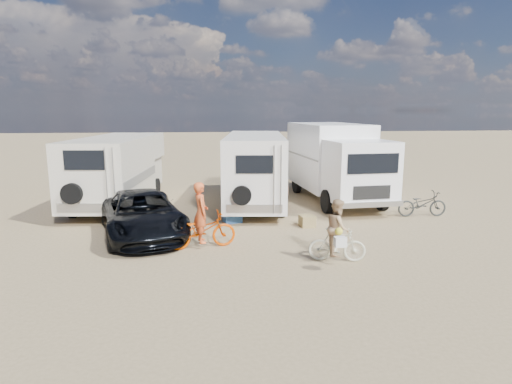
{
  "coord_description": "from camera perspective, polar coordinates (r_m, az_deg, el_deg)",
  "views": [
    {
      "loc": [
        -1.66,
        -11.01,
        3.96
      ],
      "look_at": [
        -0.1,
        2.84,
        1.3
      ],
      "focal_mm": 30.06,
      "sensor_mm": 36.0,
      "label": 1
    }
  ],
  "objects": [
    {
      "name": "rv_left",
      "position": [
        18.88,
        -17.88,
        2.6
      ],
      "size": [
        3.13,
        7.39,
        2.88
      ],
      "primitive_type": null,
      "rotation": [
        0.0,
        0.0,
        -0.1
      ],
      "color": "white",
      "rests_on": "ground"
    },
    {
      "name": "bike_woman",
      "position": [
        11.65,
        10.74,
        -6.91
      ],
      "size": [
        1.56,
        0.75,
        0.91
      ],
      "primitive_type": "imported",
      "rotation": [
        0.0,
        0.0,
        1.35
      ],
      "color": "beige",
      "rests_on": "ground"
    },
    {
      "name": "box_truck",
      "position": [
        19.16,
        10.63,
        3.79
      ],
      "size": [
        3.1,
        7.3,
        3.37
      ],
      "primitive_type": null,
      "rotation": [
        0.0,
        0.0,
        0.07
      ],
      "color": "white",
      "rests_on": "ground"
    },
    {
      "name": "cooler",
      "position": [
        15.4,
        -3.16,
        -3.16
      ],
      "size": [
        0.71,
        0.59,
        0.5
      ],
      "primitive_type": "cube",
      "rotation": [
        0.0,
        0.0,
        0.25
      ],
      "color": "navy",
      "rests_on": "ground"
    },
    {
      "name": "bike_man",
      "position": [
        12.6,
        -7.29,
        -5.08
      ],
      "size": [
        2.11,
        1.09,
        1.06
      ],
      "primitive_type": "imported",
      "rotation": [
        0.0,
        0.0,
        1.77
      ],
      "color": "#C64000",
      "rests_on": "ground"
    },
    {
      "name": "rider_man",
      "position": [
        12.51,
        -7.33,
        -3.51
      ],
      "size": [
        0.54,
        0.72,
        1.77
      ],
      "primitive_type": "imported",
      "rotation": [
        0.0,
        0.0,
        1.77
      ],
      "color": "#D85627",
      "rests_on": "ground"
    },
    {
      "name": "ground",
      "position": [
        11.82,
        2.04,
        -8.78
      ],
      "size": [
        140.0,
        140.0,
        0.0
      ],
      "primitive_type": "plane",
      "color": "#9E855E",
      "rests_on": "ground"
    },
    {
      "name": "rv_main",
      "position": [
        18.0,
        -0.14,
        2.88
      ],
      "size": [
        3.08,
        7.32,
        2.96
      ],
      "primitive_type": null,
      "rotation": [
        0.0,
        0.0,
        -0.12
      ],
      "color": "silver",
      "rests_on": "ground"
    },
    {
      "name": "bike_parked",
      "position": [
        17.37,
        21.23,
        -1.49
      ],
      "size": [
        1.88,
        0.73,
        0.97
      ],
      "primitive_type": "imported",
      "rotation": [
        0.0,
        0.0,
        1.52
      ],
      "color": "#282B28",
      "rests_on": "ground"
    },
    {
      "name": "rider_woman",
      "position": [
        11.56,
        10.79,
        -5.49
      ],
      "size": [
        0.72,
        0.84,
        1.51
      ],
      "primitive_type": "imported",
      "rotation": [
        0.0,
        0.0,
        1.35
      ],
      "color": "tan",
      "rests_on": "ground"
    },
    {
      "name": "crate",
      "position": [
        14.96,
        6.83,
        -3.85
      ],
      "size": [
        0.54,
        0.54,
        0.39
      ],
      "primitive_type": "cube",
      "rotation": [
        0.0,
        0.0,
        0.12
      ],
      "color": "olive",
      "rests_on": "ground"
    },
    {
      "name": "dark_suv",
      "position": [
        14.2,
        -14.94,
        -2.85
      ],
      "size": [
        3.61,
        5.48,
        1.4
      ],
      "primitive_type": "imported",
      "rotation": [
        0.0,
        0.0,
        0.28
      ],
      "color": "black",
      "rests_on": "ground"
    }
  ]
}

